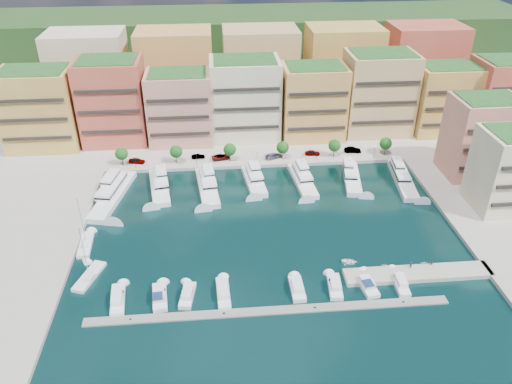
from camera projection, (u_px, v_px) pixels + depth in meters
ground at (268, 224)px, 123.99m from camera, size 400.00×400.00×0.00m
north_quay at (249, 126)px, 177.01m from camera, size 220.00×64.00×2.00m
hillside at (241, 82)px, 218.06m from camera, size 240.00×40.00×58.00m
south_pontoon at (270, 312)px, 98.11m from camera, size 72.00×2.20×0.35m
finger_pier at (417, 275)px, 107.45m from camera, size 32.00×5.00×2.00m
apartment_0 at (40, 109)px, 154.93m from camera, size 22.00×16.50×24.80m
apartment_1 at (113, 101)px, 157.79m from camera, size 20.00×16.50×26.80m
apartment_2 at (180, 107)px, 158.69m from camera, size 20.00×15.50×22.80m
apartment_3 at (245, 99)px, 161.22m from camera, size 22.00×16.50×25.80m
apartment_4 at (313, 102)px, 161.68m from camera, size 20.00×15.50×23.80m
apartment_5 at (378, 93)px, 164.28m from camera, size 22.00×16.50×26.80m
apartment_6 at (444, 99)px, 165.26m from camera, size 20.00×15.50×22.80m
apartment_7 at (506, 96)px, 164.55m from camera, size 22.00×16.50×24.80m
apartment_east_a at (481, 137)px, 139.46m from camera, size 18.00×14.50×22.80m
backblock_0 at (90, 75)px, 174.91m from camera, size 26.00×18.00×30.00m
backblock_1 at (176, 73)px, 177.18m from camera, size 26.00×18.00×30.00m
backblock_2 at (260, 71)px, 179.44m from camera, size 26.00×18.00×30.00m
backblock_3 at (342, 69)px, 181.71m from camera, size 26.00×18.00×30.00m
backblock_4 at (422, 66)px, 183.98m from camera, size 26.00×18.00×30.00m
tree_0 at (122, 154)px, 147.19m from camera, size 3.80×3.80×5.65m
tree_1 at (176, 152)px, 148.39m from camera, size 3.80×3.80×5.65m
tree_2 at (230, 150)px, 149.60m from camera, size 3.80×3.80×5.65m
tree_3 at (283, 148)px, 150.81m from camera, size 3.80×3.80×5.65m
tree_4 at (335, 146)px, 152.02m from camera, size 3.80×3.80×5.65m
tree_5 at (386, 144)px, 153.23m from camera, size 3.80×3.80×5.65m
lamppost_0 at (135, 160)px, 145.99m from camera, size 0.30×0.30×4.20m
lamppost_1 at (196, 157)px, 147.35m from camera, size 0.30×0.30×4.20m
lamppost_2 at (257, 155)px, 148.71m from camera, size 0.30×0.30×4.20m
lamppost_3 at (316, 152)px, 150.07m from camera, size 0.30×0.30×4.20m
lamppost_4 at (375, 150)px, 151.43m from camera, size 0.30×0.30×4.20m
yacht_0 at (113, 192)px, 135.14m from camera, size 9.88×25.96×7.30m
yacht_1 at (160, 185)px, 138.55m from camera, size 7.48×19.66×7.30m
yacht_2 at (207, 184)px, 138.83m from camera, size 6.98×21.35×7.30m
yacht_3 at (254, 179)px, 141.50m from camera, size 6.35×17.11×7.30m
yacht_4 at (302, 179)px, 141.63m from camera, size 6.10×19.36×7.30m
yacht_5 at (351, 176)px, 142.92m from camera, size 7.22×18.92×7.30m
yacht_6 at (402, 177)px, 142.47m from camera, size 6.89×22.71×7.30m
cruiser_0 at (118, 300)px, 100.18m from camera, size 3.60×9.22×2.55m
cruiser_1 at (160, 297)px, 100.79m from camera, size 3.63×8.20×2.66m
cruiser_2 at (188, 295)px, 101.24m from camera, size 3.52×7.64×2.55m
cruiser_3 at (223, 293)px, 101.78m from camera, size 2.95×9.27×2.55m
cruiser_5 at (297, 289)px, 102.94m from camera, size 2.78×7.40×2.55m
cruiser_6 at (335, 287)px, 103.54m from camera, size 3.36×7.88×2.55m
cruiser_7 at (367, 285)px, 104.02m from camera, size 3.80×8.10×2.66m
cruiser_8 at (400, 283)px, 104.58m from camera, size 2.75×8.40×2.55m
sailboat_0 at (89, 277)px, 106.49m from camera, size 5.87×10.20×13.20m
sailboat_1 at (86, 245)px, 116.26m from camera, size 3.40×9.90×13.20m
tender_3 at (424, 263)px, 110.28m from camera, size 2.10×1.94×0.92m
tender_0 at (350, 262)px, 110.85m from camera, size 4.07×3.30×0.74m
tender_1 at (385, 265)px, 109.76m from camera, size 1.70×1.53×0.80m
car_0 at (137, 161)px, 149.76m from camera, size 5.13×2.89×1.65m
car_1 at (198, 156)px, 152.52m from camera, size 4.18×1.71×1.35m
car_2 at (221, 157)px, 152.01m from camera, size 6.14×3.91×1.58m
car_3 at (274, 156)px, 152.62m from camera, size 5.95×4.14×1.60m
car_4 at (312, 153)px, 154.44m from camera, size 4.79×2.27×1.58m
car_5 at (353, 150)px, 155.96m from camera, size 5.37×2.44×1.71m
person_0 at (411, 265)px, 107.66m from camera, size 0.65×0.75×1.73m
person_1 at (431, 262)px, 108.47m from camera, size 1.02×0.91×1.72m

